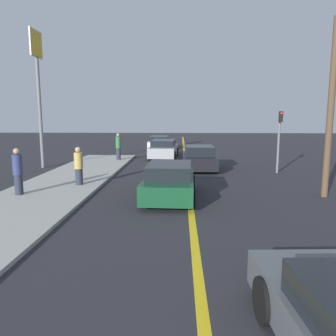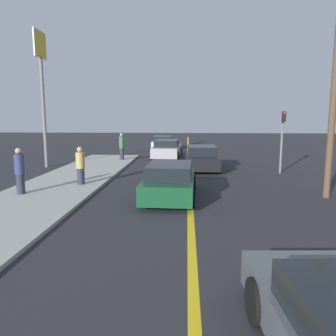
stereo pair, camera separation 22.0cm
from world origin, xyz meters
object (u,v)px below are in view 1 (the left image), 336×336
pedestrian_near_curb (18,171)px  pedestrian_mid_group (79,166)px  car_far_distant (199,158)px  car_parked_left_lot (164,149)px  traffic_light (279,135)px  car_oncoming_far (159,143)px  car_ahead_center (169,181)px  roadside_sign (37,70)px  utility_pole (331,110)px  pedestrian_far_standing (118,146)px

pedestrian_near_curb → pedestrian_mid_group: size_ratio=1.07×
car_far_distant → car_parked_left_lot: size_ratio=0.87×
pedestrian_mid_group → traffic_light: 10.37m
car_oncoming_far → pedestrian_mid_group: (-2.39, -16.13, 0.31)m
car_ahead_center → pedestrian_near_curb: pedestrian_near_curb is taller
pedestrian_mid_group → traffic_light: bearing=22.2°
car_parked_left_lot → roadside_sign: bearing=-141.7°
car_oncoming_far → traffic_light: (7.16, -12.24, 1.45)m
car_ahead_center → traffic_light: traffic_light is taller
traffic_light → roadside_sign: bearing=174.0°
car_oncoming_far → utility_pole: utility_pole is taller
pedestrian_near_curb → pedestrian_mid_group: pedestrian_near_curb is taller
utility_pole → car_ahead_center: bearing=-176.1°
car_ahead_center → pedestrian_near_curb: bearing=-176.5°
car_ahead_center → utility_pole: utility_pole is taller
car_ahead_center → roadside_sign: 11.57m
traffic_light → utility_pole: 5.36m
traffic_light → utility_pole: bearing=-87.2°
car_far_distant → car_oncoming_far: bearing=103.7°
car_oncoming_far → pedestrian_mid_group: bearing=-98.7°
car_oncoming_far → pedestrian_near_curb: size_ratio=2.37×
pedestrian_mid_group → roadside_sign: size_ratio=0.21×
car_parked_left_lot → pedestrian_mid_group: pedestrian_mid_group is taller
car_oncoming_far → pedestrian_near_curb: pedestrian_near_curb is taller
car_parked_left_lot → pedestrian_mid_group: bearing=-104.0°
car_parked_left_lot → car_ahead_center: bearing=-83.1°
car_far_distant → roadside_sign: 10.46m
car_parked_left_lot → car_oncoming_far: (-0.72, 5.93, -0.04)m
car_parked_left_lot → pedestrian_far_standing: 3.62m
car_parked_left_lot → roadside_sign: roadside_sign is taller
car_parked_left_lot → car_oncoming_far: size_ratio=1.08×
car_oncoming_far → pedestrian_far_standing: 8.32m
pedestrian_mid_group → pedestrian_far_standing: 8.13m
car_oncoming_far → pedestrian_near_curb: (-4.09, -18.01, 0.38)m
car_ahead_center → car_far_distant: bearing=79.4°
car_ahead_center → pedestrian_far_standing: 10.56m
car_far_distant → car_oncoming_far: car_far_distant is taller
traffic_light → pedestrian_mid_group: bearing=-157.8°
pedestrian_far_standing → traffic_light: 10.35m
car_far_distant → pedestrian_mid_group: (-5.40, -4.87, 0.26)m
pedestrian_near_curb → traffic_light: 12.69m
car_oncoming_far → utility_pole: size_ratio=0.64×
car_parked_left_lot → car_far_distant: bearing=-63.8°
car_ahead_center → car_parked_left_lot: car_parked_left_lot is taller
pedestrian_far_standing → roadside_sign: size_ratio=0.23×
pedestrian_near_curb → roadside_sign: (-2.12, 7.17, 4.60)m
traffic_light → car_oncoming_far: bearing=120.3°
roadside_sign → pedestrian_mid_group: bearing=-54.2°
car_oncoming_far → pedestrian_far_standing: bearing=-105.8°
car_oncoming_far → pedestrian_far_standing: pedestrian_far_standing is taller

